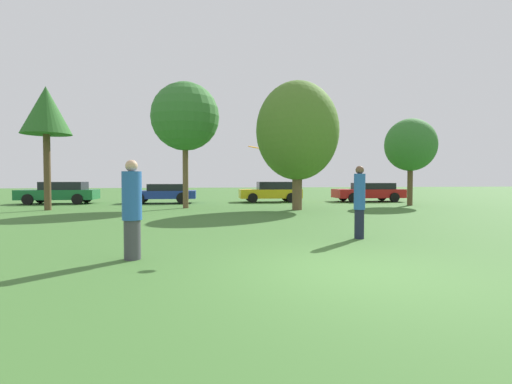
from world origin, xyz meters
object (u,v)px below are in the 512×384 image
object	(u,v)px
tree_3	(411,145)
parked_car_yellow	(271,192)
parked_car_blue	(164,193)
person_thrower	(132,209)
tree_1	(185,117)
frisbee	(254,147)
tree_0	(46,112)
tree_2	(297,131)
person_catcher	(359,201)
parked_car_green	(60,192)
parked_car_red	(369,192)

from	to	relation	value
tree_3	parked_car_yellow	world-z (taller)	tree_3
tree_3	parked_car_blue	xyz separation A→B (m)	(-14.13, 4.24, -2.80)
person_thrower	tree_1	size ratio (longest dim) A/B	0.29
frisbee	tree_0	distance (m)	14.54
tree_2	parked_car_blue	world-z (taller)	tree_2
person_catcher	parked_car_blue	size ratio (longest dim) A/B	0.44
parked_car_green	tree_3	bearing A→B (deg)	168.47
tree_0	parked_car_blue	xyz separation A→B (m)	(5.16, 4.52, -4.11)
tree_2	parked_car_blue	distance (m)	9.84
tree_2	parked_car_green	world-z (taller)	tree_2
frisbee	parked_car_red	xyz separation A→B (m)	(10.27, 15.78, -1.58)
parked_car_green	parked_car_blue	bearing A→B (deg)	176.89
tree_1	tree_2	xyz separation A→B (m)	(5.47, -2.00, -0.88)
person_thrower	parked_car_red	xyz separation A→B (m)	(12.75, 16.68, -0.30)
parked_car_blue	parked_car_yellow	world-z (taller)	parked_car_yellow
tree_2	parked_car_green	size ratio (longest dim) A/B	1.40
frisbee	tree_1	xyz separation A→B (m)	(-1.78, 11.91, 2.51)
person_thrower	person_catcher	distance (m)	5.60
frisbee	tree_0	xyz separation A→B (m)	(-8.40, 11.60, 2.52)
person_thrower	person_catcher	world-z (taller)	person_thrower
tree_1	parked_car_yellow	world-z (taller)	tree_1
parked_car_red	tree_3	bearing A→B (deg)	100.59
person_catcher	parked_car_green	distance (m)	20.08
person_thrower	parked_car_green	distance (m)	18.88
tree_0	tree_3	size ratio (longest dim) A/B	1.21
tree_0	person_catcher	bearing A→B (deg)	-43.81
tree_1	tree_3	size ratio (longest dim) A/B	1.32
parked_car_blue	parked_car_red	size ratio (longest dim) A/B	0.92
parked_car_green	parked_car_yellow	xyz separation A→B (m)	(13.16, -0.28, -0.01)
frisbee	parked_car_yellow	world-z (taller)	frisbee
frisbee	tree_3	bearing A→B (deg)	47.49
person_thrower	tree_2	size ratio (longest dim) A/B	0.30
tree_3	parked_car_yellow	bearing A→B (deg)	148.21
tree_2	tree_3	xyz separation A→B (m)	(7.20, 1.97, -0.42)
tree_1	parked_car_green	size ratio (longest dim) A/B	1.45
person_thrower	frisbee	size ratio (longest dim) A/B	7.46
person_thrower	tree_3	bearing A→B (deg)	26.06
tree_2	parked_car_green	bearing A→B (deg)	152.95
person_catcher	tree_0	world-z (taller)	tree_0
tree_1	tree_2	distance (m)	5.89
person_catcher	frisbee	bearing A→B (deg)	-1.99
tree_2	parked_car_green	xyz separation A→B (m)	(-13.17, 6.72, -3.17)
tree_1	parked_car_blue	distance (m)	6.05
person_thrower	parked_car_red	bearing A→B (deg)	34.96
person_thrower	tree_1	distance (m)	13.38
parked_car_green	tree_2	bearing A→B (deg)	154.57
person_thrower	parked_car_red	world-z (taller)	person_thrower
person_thrower	tree_3	xyz separation A→B (m)	(13.37, 12.78, 2.50)
frisbee	parked_car_green	xyz separation A→B (m)	(-9.49, 16.64, -1.54)
parked_car_yellow	tree_2	bearing A→B (deg)	91.74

